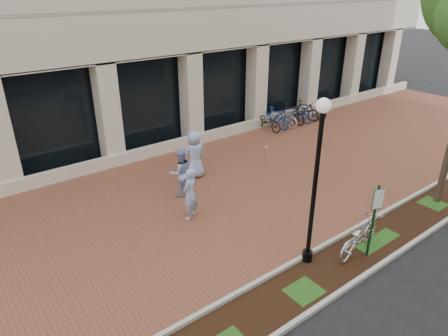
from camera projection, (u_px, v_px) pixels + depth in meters
ground at (221, 192)px, 14.61m from camera, size 120.00×120.00×0.00m
brick_plaza at (221, 192)px, 14.60m from camera, size 40.00×9.00×0.01m
planting_strip at (336, 265)px, 10.82m from camera, size 40.00×1.50×0.01m
curb_plaza_side at (315, 250)px, 11.34m from camera, size 40.00×0.12×0.12m
curb_street_side at (360, 279)px, 10.26m from camera, size 40.00×0.12×0.12m
parking_sign at (375, 212)px, 10.61m from camera, size 0.34×0.07×2.23m
lamppost at (316, 176)px, 9.94m from camera, size 0.36×0.36×4.59m
locked_bicycle at (359, 235)px, 11.18m from camera, size 2.14×1.01×1.08m
pedestrian_left at (190, 194)px, 12.66m from camera, size 0.76×0.67×1.75m
pedestrian_mid at (181, 173)px, 14.05m from camera, size 0.99×0.84×1.79m
pedestrian_right at (195, 154)px, 15.39m from camera, size 0.99×0.71×1.89m
bollard at (266, 156)px, 16.43m from camera, size 0.12×0.12×0.91m
bike_rack_cluster at (290, 115)px, 21.43m from camera, size 4.31×1.97×1.09m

